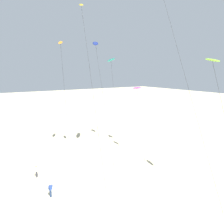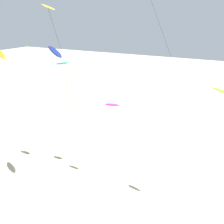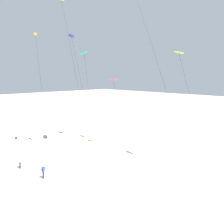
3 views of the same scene
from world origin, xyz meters
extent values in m
plane|color=beige|center=(0.00, 0.00, 0.00)|extent=(260.00, 260.00, 0.00)
ellipsoid|color=orange|center=(-7.21, 5.59, 18.39)|extent=(2.24, 1.53, 0.87)
cylinder|color=#262626|center=(-5.24, 5.29, 9.15)|extent=(3.97, 0.62, 18.31)
ellipsoid|color=#D8339E|center=(-0.07, 15.20, 11.43)|extent=(2.15, 0.61, 0.50)
cylinder|color=#262626|center=(1.41, 14.98, 5.68)|extent=(3.00, 0.47, 11.36)
ellipsoid|color=#8CD833|center=(12.39, 14.59, 15.03)|extent=(1.97, 0.94, 0.61)
ellipsoid|color=yellow|center=(-2.09, 7.00, 22.67)|extent=(1.89, 0.83, 0.71)
cylinder|color=#262626|center=(2.16, 6.37, 11.31)|extent=(8.54, 1.30, 22.62)
ellipsoid|color=navy|center=(-4.36, 10.23, 18.26)|extent=(3.32, 2.42, 1.37)
cylinder|color=#262626|center=(-0.68, 9.68, 9.06)|extent=(7.37, 1.13, 18.12)
ellipsoid|color=teal|center=(-7.21, 14.86, 16.06)|extent=(2.59, 0.87, 0.68)
cylinder|color=#262626|center=(-5.45, 14.59, 7.98)|extent=(3.54, 0.55, 15.97)
cylinder|color=#262626|center=(9.73, 14.69, 12.18)|extent=(11.73, 1.78, 24.36)
cylinder|color=#33333D|center=(-1.63, -0.37, 0.44)|extent=(0.22, 0.22, 0.88)
cube|color=white|center=(-1.63, -0.37, 1.17)|extent=(0.25, 0.37, 0.58)
sphere|color=#9E7051|center=(-1.63, -0.37, 1.57)|extent=(0.20, 0.20, 0.20)
cylinder|color=white|center=(-1.66, -0.59, 1.22)|extent=(0.51, 0.16, 0.39)
cylinder|color=white|center=(-1.60, -0.15, 1.22)|extent=(0.51, 0.16, 0.39)
cylinder|color=navy|center=(3.65, 0.06, 0.44)|extent=(0.22, 0.22, 0.88)
cube|color=#2D4CA5|center=(3.65, 0.06, 1.17)|extent=(0.29, 0.38, 0.58)
sphere|color=beige|center=(3.65, 0.06, 1.57)|extent=(0.20, 0.20, 0.20)
cylinder|color=#2D4CA5|center=(3.72, -0.15, 1.22)|extent=(0.51, 0.24, 0.39)
cylinder|color=#2D4CA5|center=(3.59, 0.27, 1.22)|extent=(0.51, 0.24, 0.39)
camera|label=1|loc=(24.16, -4.65, 13.80)|focal=31.49mm
camera|label=2|loc=(14.92, -12.71, 22.14)|focal=43.10mm
camera|label=3|loc=(31.99, -15.60, 12.49)|focal=44.07mm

